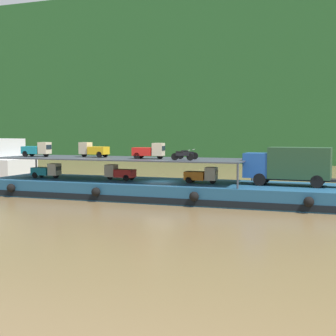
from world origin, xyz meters
name	(u,v)px	position (x,y,z in m)	size (l,w,h in m)	color
ground_plane	(160,198)	(0.00, 0.00, 0.00)	(400.00, 400.00, 0.00)	brown
hillside_far_bank	(270,71)	(0.00, 68.34, 19.43)	(149.55, 40.66, 34.49)	#235628
cargo_barge	(160,190)	(0.00, -0.03, 0.75)	(31.97, 7.96, 1.50)	navy
covered_lorry	(290,165)	(11.00, 0.43, 3.19)	(7.92, 2.56, 3.10)	#1E4C99
cargo_rack	(121,159)	(-3.80, 0.00, 3.44)	(22.77, 6.56, 2.00)	#383D47
mini_truck_lower_stern	(47,171)	(-11.27, -0.55, 2.19)	(2.74, 1.20, 1.38)	teal
mini_truck_lower_aft	(119,172)	(-3.90, -0.09, 2.19)	(2.78, 1.27, 1.38)	red
mini_truck_lower_mid	(202,175)	(3.83, -0.25, 2.19)	(2.75, 1.22, 1.38)	orange
mini_truck_upper_stern	(37,149)	(-12.28, -0.61, 4.19)	(2.75, 1.21, 1.38)	teal
mini_truck_upper_mid	(93,150)	(-6.81, 0.37, 4.19)	(2.79, 1.28, 1.38)	gold
mini_truck_upper_fore	(149,151)	(-0.81, -0.56, 4.19)	(2.79, 1.29, 1.38)	red
motorcycle_upper_port	(182,155)	(2.66, -1.97, 3.93)	(1.90, 0.55, 0.87)	black
motorcycle_upper_centre	(187,154)	(2.48, 0.00, 3.93)	(1.90, 0.55, 0.87)	black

